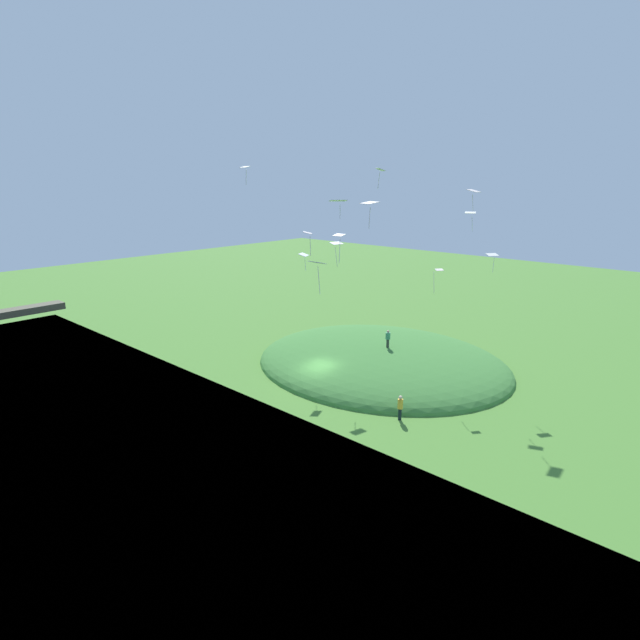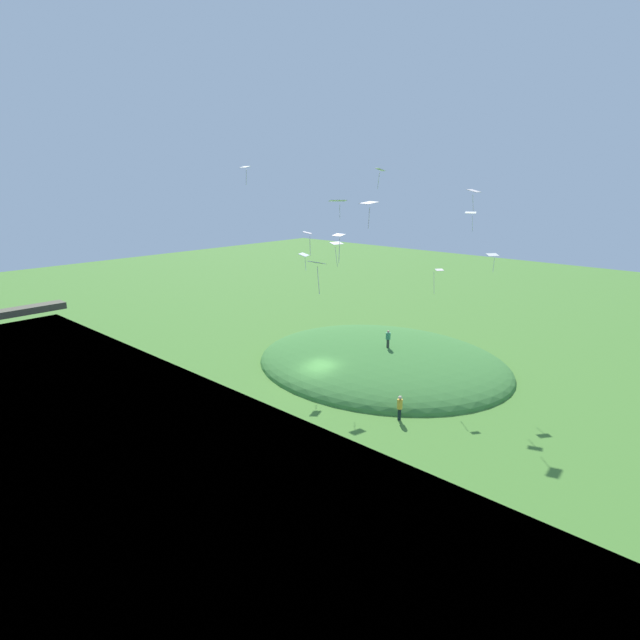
{
  "view_description": "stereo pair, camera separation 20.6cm",
  "coord_description": "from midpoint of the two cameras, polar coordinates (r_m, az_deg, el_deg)",
  "views": [
    {
      "loc": [
        -29.25,
        -26.95,
        16.31
      ],
      "look_at": [
        0.91,
        0.53,
        5.2
      ],
      "focal_mm": 28.69,
      "sensor_mm": 36.0,
      "label": 1
    },
    {
      "loc": [
        -29.11,
        -27.1,
        16.31
      ],
      "look_at": [
        0.91,
        0.53,
        5.2
      ],
      "focal_mm": 28.69,
      "sensor_mm": 36.0,
      "label": 2
    }
  ],
  "objects": [
    {
      "name": "kite_1",
      "position": [
        42.05,
        -8.51,
        16.41
      ],
      "size": [
        0.55,
        0.77,
        1.44
      ],
      "color": "white"
    },
    {
      "name": "kite_6",
      "position": [
        43.88,
        16.31,
        11.31
      ],
      "size": [
        0.87,
        1.01,
        1.55
      ],
      "color": "silver"
    },
    {
      "name": "kite_2",
      "position": [
        42.25,
        1.7,
        8.43
      ],
      "size": [
        1.15,
        0.92,
        1.96
      ],
      "color": "white"
    },
    {
      "name": "grass_hill",
      "position": [
        47.75,
        6.69,
        -4.85
      ],
      "size": [
        20.89,
        23.94,
        4.1
      ],
      "primitive_type": "ellipsoid",
      "color": "#3B7733",
      "rests_on": "ground_plane"
    },
    {
      "name": "ground_plane",
      "position": [
        42.99,
        -0.44,
        -7.06
      ],
      "size": [
        160.0,
        160.0,
        0.0
      ],
      "primitive_type": "plane",
      "color": "#46792E"
    },
    {
      "name": "kite_7",
      "position": [
        37.19,
        6.57,
        16.23
      ],
      "size": [
        0.91,
        0.96,
        1.43
      ],
      "color": "white"
    },
    {
      "name": "kite_11",
      "position": [
        33.66,
        -0.46,
        6.23
      ],
      "size": [
        0.79,
        1.11,
        2.28
      ],
      "color": "white"
    },
    {
      "name": "person_walking_path",
      "position": [
        36.69,
        8.78,
        -9.31
      ],
      "size": [
        0.43,
        0.43,
        1.85
      ],
      "rotation": [
        0.0,
        0.0,
        4.85
      ],
      "color": "black",
      "rests_on": "ground_plane"
    },
    {
      "name": "kite_10",
      "position": [
        44.11,
        -1.95,
        7.23
      ],
      "size": [
        1.16,
        0.99,
        1.52
      ],
      "color": "white"
    },
    {
      "name": "kite_8",
      "position": [
        43.36,
        18.54,
        6.84
      ],
      "size": [
        1.1,
        1.04,
        1.49
      ],
      "color": "silver"
    },
    {
      "name": "person_with_child",
      "position": [
        45.57,
        7.46,
        -1.86
      ],
      "size": [
        0.6,
        0.6,
        1.58
      ],
      "rotation": [
        0.0,
        0.0,
        2.35
      ],
      "color": "#2F392E",
      "rests_on": "grass_hill"
    },
    {
      "name": "kite_9",
      "position": [
        33.78,
        5.37,
        12.8
      ],
      "size": [
        1.16,
        1.38,
        1.73
      ],
      "color": "silver"
    },
    {
      "name": "kite_12",
      "position": [
        42.66,
        16.62,
        13.58
      ],
      "size": [
        1.26,
        0.93,
        1.7
      ],
      "color": "silver"
    },
    {
      "name": "kite_0",
      "position": [
        37.1,
        -1.53,
        9.57
      ],
      "size": [
        1.08,
        1.09,
        1.69
      ],
      "color": "silver"
    },
    {
      "name": "kite_3",
      "position": [
        36.25,
        1.87,
        13.12
      ],
      "size": [
        1.45,
        1.4,
        1.3
      ],
      "color": "white"
    },
    {
      "name": "kite_4",
      "position": [
        41.74,
        12.9,
        5.19
      ],
      "size": [
        0.76,
        0.72,
        1.96
      ],
      "color": "silver"
    },
    {
      "name": "kite_5",
      "position": [
        36.39,
        1.98,
        9.2
      ],
      "size": [
        0.57,
        0.81,
        2.07
      ],
      "color": "white"
    }
  ]
}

